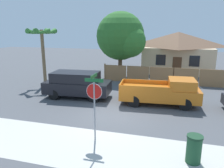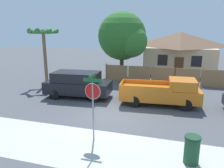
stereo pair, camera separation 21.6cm
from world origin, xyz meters
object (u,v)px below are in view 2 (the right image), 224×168
(red_suv, at_px, (78,84))
(trash_bin, at_px, (192,150))
(oak_tree, at_px, (124,37))
(house, at_px, (180,51))
(orange_pickup, at_px, (163,92))
(palm_tree, at_px, (44,37))
(stop_sign, at_px, (93,97))

(red_suv, distance_m, trash_bin, 9.66)
(oak_tree, height_order, red_suv, oak_tree)
(house, distance_m, oak_tree, 7.72)
(house, height_order, orange_pickup, house)
(palm_tree, xyz_separation_m, trash_bin, (11.75, -8.92, -3.61))
(orange_pickup, xyz_separation_m, stop_sign, (-2.62, -5.57, 1.13))
(stop_sign, distance_m, trash_bin, 4.36)
(trash_bin, bearing_deg, orange_pickup, 103.11)
(red_suv, xyz_separation_m, stop_sign, (3.35, -5.55, 1.00))
(orange_pickup, bearing_deg, red_suv, 175.68)
(stop_sign, bearing_deg, oak_tree, 97.71)
(house, relative_size, palm_tree, 1.64)
(palm_tree, distance_m, orange_pickup, 11.16)
(palm_tree, xyz_separation_m, orange_pickup, (10.31, -2.73, -3.29))
(oak_tree, height_order, stop_sign, oak_tree)
(red_suv, bearing_deg, stop_sign, -63.38)
(red_suv, bearing_deg, oak_tree, 73.20)
(palm_tree, bearing_deg, house, 41.33)
(house, distance_m, orange_pickup, 12.76)
(trash_bin, bearing_deg, red_suv, 140.22)
(house, relative_size, trash_bin, 7.43)
(orange_pickup, height_order, trash_bin, orange_pickup)
(stop_sign, bearing_deg, palm_tree, 132.81)
(palm_tree, bearing_deg, trash_bin, -37.20)
(oak_tree, distance_m, orange_pickup, 9.09)
(palm_tree, relative_size, stop_sign, 1.63)
(trash_bin, bearing_deg, palm_tree, 142.80)
(red_suv, xyz_separation_m, trash_bin, (7.41, -6.17, -0.45))
(palm_tree, height_order, red_suv, palm_tree)
(oak_tree, xyz_separation_m, palm_tree, (-5.94, -4.59, 0.13))
(house, height_order, red_suv, house)
(palm_tree, xyz_separation_m, red_suv, (4.34, -2.75, -3.15))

